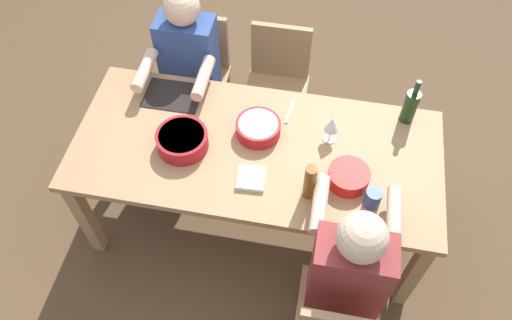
% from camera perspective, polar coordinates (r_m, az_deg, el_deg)
% --- Properties ---
extents(ground_plane, '(8.00, 8.00, 0.00)m').
position_cam_1_polar(ground_plane, '(3.26, 0.00, -6.48)').
color(ground_plane, brown).
extents(dining_table, '(1.94, 0.87, 0.74)m').
position_cam_1_polar(dining_table, '(2.70, 0.00, 0.36)').
color(dining_table, '#A87F56').
rests_on(dining_table, ground_plane).
extents(chair_far_left, '(0.40, 0.40, 0.85)m').
position_cam_1_polar(chair_far_left, '(3.41, -6.59, 10.12)').
color(chair_far_left, '#A87F56').
rests_on(chair_far_left, ground_plane).
extents(diner_far_left, '(0.41, 0.53, 1.20)m').
position_cam_1_polar(diner_far_left, '(3.14, -7.81, 10.62)').
color(diner_far_left, '#2D2D38').
rests_on(diner_far_left, ground_plane).
extents(diner_near_right, '(0.41, 0.53, 1.20)m').
position_cam_1_polar(diner_near_right, '(2.37, 10.41, -12.13)').
color(diner_near_right, '#2D2D38').
rests_on(diner_near_right, ground_plane).
extents(chair_far_center, '(0.40, 0.40, 0.85)m').
position_cam_1_polar(chair_far_center, '(3.32, 2.45, 8.99)').
color(chair_far_center, '#A87F56').
rests_on(chair_far_center, ground_plane).
extents(serving_bowl_pasta, '(0.24, 0.24, 0.08)m').
position_cam_1_polar(serving_bowl_pasta, '(2.66, 0.26, 3.72)').
color(serving_bowl_pasta, '#B21923').
rests_on(serving_bowl_pasta, dining_table).
extents(serving_bowl_greens, '(0.27, 0.27, 0.10)m').
position_cam_1_polar(serving_bowl_greens, '(2.63, -8.40, 2.31)').
color(serving_bowl_greens, '#B21923').
rests_on(serving_bowl_greens, dining_table).
extents(serving_bowl_salad, '(0.21, 0.21, 0.08)m').
position_cam_1_polar(serving_bowl_salad, '(2.52, 10.49, -1.81)').
color(serving_bowl_salad, red).
rests_on(serving_bowl_salad, dining_table).
extents(wine_bottle, '(0.08, 0.08, 0.29)m').
position_cam_1_polar(wine_bottle, '(2.80, 17.16, 5.91)').
color(wine_bottle, '#193819').
rests_on(wine_bottle, dining_table).
extents(beer_bottle, '(0.06, 0.06, 0.22)m').
position_cam_1_polar(beer_bottle, '(2.39, 6.15, -2.50)').
color(beer_bottle, brown).
rests_on(beer_bottle, dining_table).
extents(wine_glass, '(0.08, 0.08, 0.17)m').
position_cam_1_polar(wine_glass, '(2.61, 8.61, 3.94)').
color(wine_glass, silver).
rests_on(wine_glass, dining_table).
extents(placemat_far_left, '(0.32, 0.23, 0.01)m').
position_cam_1_polar(placemat_far_left, '(2.91, -9.45, 7.25)').
color(placemat_far_left, black).
rests_on(placemat_far_left, dining_table).
extents(cup_near_right, '(0.08, 0.08, 0.10)m').
position_cam_1_polar(cup_near_right, '(2.46, 13.16, -4.24)').
color(cup_near_right, '#334C8C').
rests_on(cup_near_right, dining_table).
extents(fork_far_center, '(0.03, 0.17, 0.01)m').
position_cam_1_polar(fork_far_center, '(2.80, 3.89, 5.48)').
color(fork_far_center, silver).
rests_on(fork_far_center, dining_table).
extents(napkin_stack, '(0.15, 0.15, 0.02)m').
position_cam_1_polar(napkin_stack, '(2.51, -0.55, -2.12)').
color(napkin_stack, white).
rests_on(napkin_stack, dining_table).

